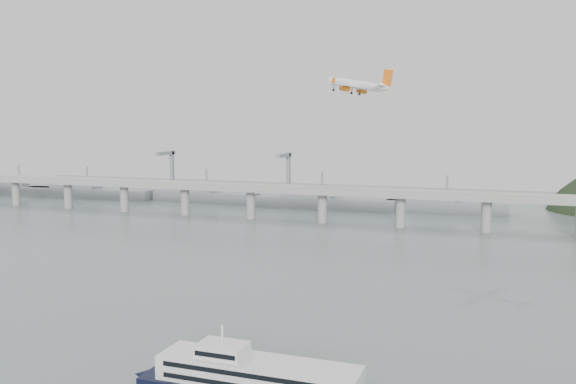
% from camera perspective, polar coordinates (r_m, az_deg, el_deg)
% --- Properties ---
extents(ground, '(900.00, 900.00, 0.00)m').
position_cam_1_polar(ground, '(198.97, -5.61, -12.02)').
color(ground, slate).
rests_on(ground, ground).
extents(bridge, '(800.00, 22.00, 23.90)m').
position_cam_1_polar(bridge, '(381.85, 7.38, -0.50)').
color(bridge, gray).
rests_on(bridge, ground).
extents(distant_fleet, '(453.00, 60.90, 40.00)m').
position_cam_1_polar(distant_fleet, '(499.02, -8.43, -0.25)').
color(distant_fleet, slate).
rests_on(distant_fleet, ground).
extents(ferry, '(91.14, 16.13, 17.21)m').
position_cam_1_polar(ferry, '(143.41, -2.79, -17.45)').
color(ferry, black).
rests_on(ferry, ground).
extents(airliner, '(35.66, 33.65, 10.38)m').
position_cam_1_polar(airliner, '(270.60, 6.46, 9.94)').
color(airliner, white).
rests_on(airliner, ground).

